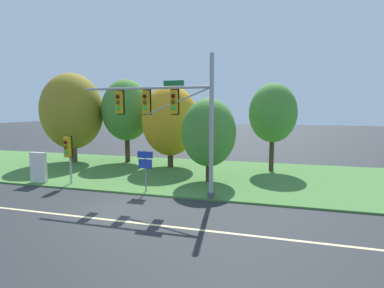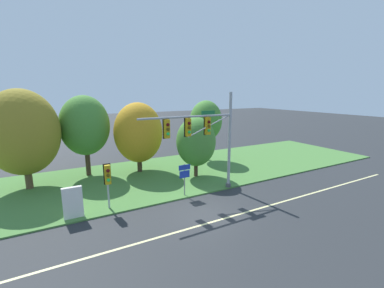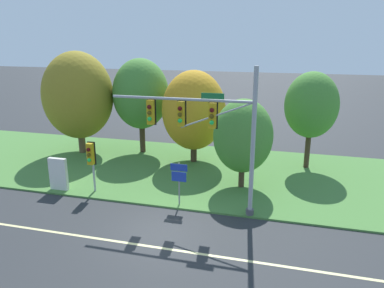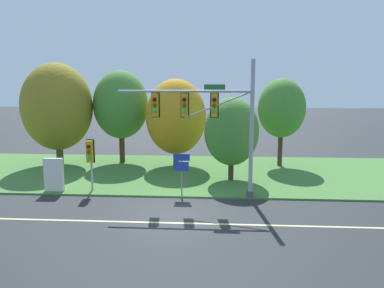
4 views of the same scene
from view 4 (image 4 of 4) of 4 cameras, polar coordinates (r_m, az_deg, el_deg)
ground_plane at (r=18.28m, az=-3.00°, el=-10.56°), size 160.00×160.00×0.00m
lane_stripe at (r=17.16m, az=-3.48°, el=-11.90°), size 36.00×0.16×0.01m
grass_verge at (r=26.14m, az=-0.86°, el=-4.35°), size 48.00×11.50×0.10m
traffic_signal_mast at (r=19.88m, az=2.80°, el=4.42°), size 7.31×0.49×7.33m
pedestrian_signal_near_kerb at (r=21.89m, az=-15.28°, el=-1.52°), size 0.46×0.55×2.96m
route_sign_post at (r=20.61m, az=-1.60°, el=-3.51°), size 0.91×0.08×2.31m
tree_nearest_road at (r=29.53m, az=-19.87°, el=5.34°), size 5.15×5.15×7.59m
tree_left_of_mast at (r=29.26m, az=-10.80°, el=5.87°), size 4.16×4.16×7.07m
tree_behind_signpost at (r=27.38m, az=-2.47°, el=4.15°), size 4.40×4.40×6.42m
tree_mid_verge at (r=23.54m, az=6.04°, el=1.88°), size 3.42×3.42×5.25m
tree_tall_centre at (r=28.29m, az=13.50°, el=5.29°), size 3.46×3.46×6.45m
info_kiosk at (r=22.75m, az=-20.30°, el=-4.42°), size 1.10×0.24×1.90m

